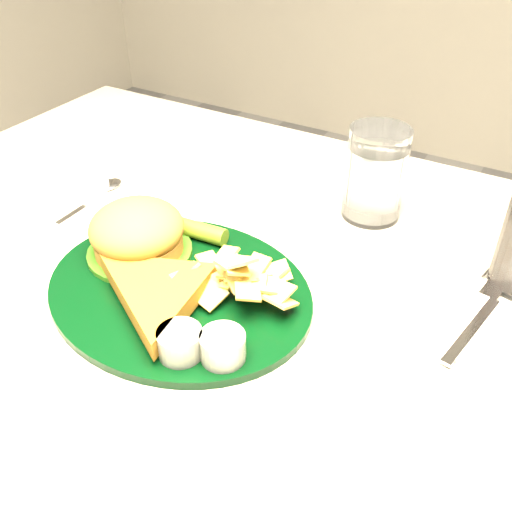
{
  "coord_description": "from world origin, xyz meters",
  "views": [
    {
      "loc": [
        0.27,
        -0.46,
        1.17
      ],
      "look_at": [
        0.01,
        -0.02,
        0.8
      ],
      "focal_mm": 40.0,
      "sensor_mm": 36.0,
      "label": 1
    }
  ],
  "objects_px": {
    "dinner_plate": "(177,269)",
    "table": "(257,463)",
    "water_glass": "(375,174)",
    "fork_napkin": "(474,325)"
  },
  "relations": [
    {
      "from": "dinner_plate",
      "to": "fork_napkin",
      "type": "relative_size",
      "value": 1.96
    },
    {
      "from": "water_glass",
      "to": "table",
      "type": "bearing_deg",
      "value": -108.23
    },
    {
      "from": "dinner_plate",
      "to": "table",
      "type": "bearing_deg",
      "value": 55.41
    },
    {
      "from": "fork_napkin",
      "to": "dinner_plate",
      "type": "bearing_deg",
      "value": -149.89
    },
    {
      "from": "dinner_plate",
      "to": "water_glass",
      "type": "xyz_separation_m",
      "value": [
        0.13,
        0.27,
        0.03
      ]
    },
    {
      "from": "dinner_plate",
      "to": "water_glass",
      "type": "distance_m",
      "value": 0.3
    },
    {
      "from": "dinner_plate",
      "to": "fork_napkin",
      "type": "bearing_deg",
      "value": 25.6
    },
    {
      "from": "dinner_plate",
      "to": "water_glass",
      "type": "bearing_deg",
      "value": 70.68
    },
    {
      "from": "table",
      "to": "water_glass",
      "type": "relative_size",
      "value": 9.53
    },
    {
      "from": "table",
      "to": "water_glass",
      "type": "distance_m",
      "value": 0.49
    }
  ]
}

